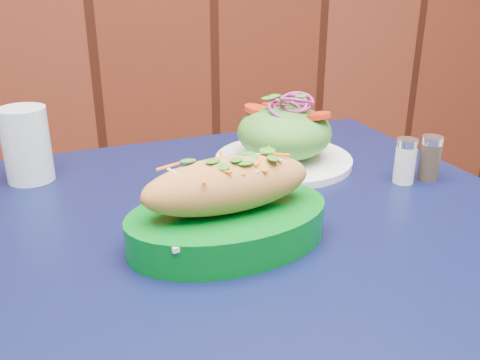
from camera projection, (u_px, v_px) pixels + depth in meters
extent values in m
cube|color=black|center=(259.00, 235.00, 0.72)|extent=(0.87, 0.87, 0.03)
cylinder|color=black|center=(328.00, 289.00, 1.26)|extent=(0.04, 0.04, 0.72)
cube|color=white|center=(228.00, 212.00, 0.66)|extent=(0.21, 0.15, 0.01)
ellipsoid|color=#DE8746|center=(228.00, 185.00, 0.64)|extent=(0.22, 0.11, 0.07)
cylinder|color=white|center=(283.00, 160.00, 0.93)|extent=(0.24, 0.24, 0.01)
ellipsoid|color=#4C992D|center=(284.00, 132.00, 0.91)|extent=(0.16, 0.16, 0.09)
cylinder|color=red|center=(317.00, 113.00, 0.87)|extent=(0.05, 0.05, 0.01)
cylinder|color=red|center=(258.00, 107.00, 0.91)|extent=(0.05, 0.05, 0.01)
cylinder|color=red|center=(275.00, 103.00, 0.93)|extent=(0.05, 0.05, 0.01)
torus|color=#992175|center=(285.00, 104.00, 0.89)|extent=(0.06, 0.06, 0.01)
torus|color=#992175|center=(285.00, 102.00, 0.89)|extent=(0.06, 0.06, 0.01)
torus|color=#992175|center=(285.00, 99.00, 0.88)|extent=(0.06, 0.06, 0.01)
torus|color=#992175|center=(286.00, 97.00, 0.88)|extent=(0.06, 0.06, 0.01)
cylinder|color=silver|center=(26.00, 145.00, 0.84)|extent=(0.07, 0.07, 0.12)
cylinder|color=white|center=(405.00, 165.00, 0.84)|extent=(0.03, 0.03, 0.06)
cylinder|color=silver|center=(407.00, 143.00, 0.82)|extent=(0.03, 0.03, 0.01)
cylinder|color=#3F3326|center=(430.00, 162.00, 0.85)|extent=(0.03, 0.03, 0.06)
cylinder|color=silver|center=(433.00, 140.00, 0.84)|extent=(0.03, 0.03, 0.01)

